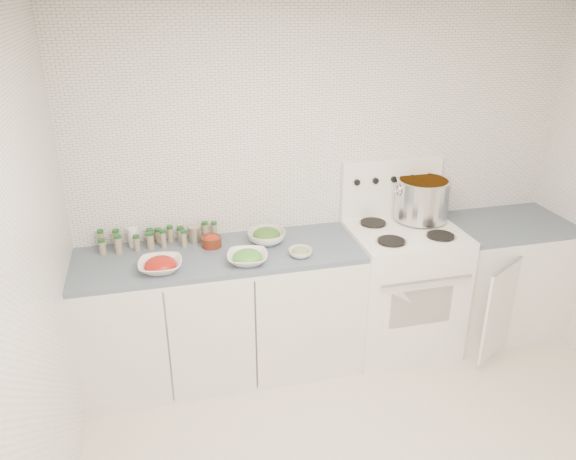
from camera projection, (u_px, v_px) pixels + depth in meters
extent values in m
cube|color=white|center=(327.00, 177.00, 3.96)|extent=(3.50, 0.02, 2.50)
cube|color=white|center=(20.00, 327.00, 2.23)|extent=(0.02, 3.00, 2.50)
cube|color=white|center=(222.00, 315.00, 3.82)|extent=(1.85, 0.62, 0.86)
cube|color=#455467|center=(219.00, 256.00, 3.64)|extent=(1.85, 0.62, 0.03)
cube|color=white|center=(400.00, 289.00, 4.09)|extent=(0.76, 0.65, 0.92)
cube|color=black|center=(421.00, 307.00, 3.79)|extent=(0.45, 0.01, 0.28)
cylinder|color=silver|center=(427.00, 281.00, 3.66)|extent=(0.65, 0.02, 0.02)
cube|color=white|center=(406.00, 231.00, 3.90)|extent=(0.76, 0.65, 0.01)
cube|color=white|center=(391.00, 187.00, 4.07)|extent=(0.76, 0.06, 0.43)
cylinder|color=silver|center=(391.00, 242.00, 3.71)|extent=(0.21, 0.21, 0.01)
cylinder|color=black|center=(391.00, 241.00, 3.71)|extent=(0.18, 0.18, 0.01)
cylinder|color=silver|center=(441.00, 236.00, 3.79)|extent=(0.21, 0.21, 0.01)
cylinder|color=black|center=(441.00, 235.00, 3.79)|extent=(0.18, 0.18, 0.01)
cylinder|color=silver|center=(373.00, 223.00, 4.00)|extent=(0.21, 0.21, 0.01)
cylinder|color=black|center=(373.00, 223.00, 4.00)|extent=(0.18, 0.18, 0.01)
cylinder|color=silver|center=(419.00, 219.00, 4.08)|extent=(0.21, 0.21, 0.01)
cylinder|color=black|center=(419.00, 218.00, 4.08)|extent=(0.18, 0.18, 0.01)
cylinder|color=black|center=(357.00, 182.00, 3.95)|extent=(0.04, 0.02, 0.04)
cylinder|color=black|center=(375.00, 181.00, 3.98)|extent=(0.04, 0.02, 0.04)
cylinder|color=black|center=(394.00, 179.00, 4.01)|extent=(0.04, 0.02, 0.04)
cylinder|color=black|center=(412.00, 178.00, 4.04)|extent=(0.04, 0.02, 0.04)
cylinder|color=black|center=(429.00, 176.00, 4.08)|extent=(0.04, 0.02, 0.04)
cube|color=white|center=(499.00, 278.00, 4.30)|extent=(0.89, 0.62, 0.86)
cube|color=#455467|center=(508.00, 225.00, 4.11)|extent=(0.89, 0.62, 0.03)
cube|color=white|center=(499.00, 311.00, 3.87)|extent=(0.35, 0.22, 0.70)
cylinder|color=silver|center=(422.00, 199.00, 4.00)|extent=(0.38, 0.38, 0.29)
cylinder|color=#C5721B|center=(424.00, 182.00, 3.95)|extent=(0.34, 0.34, 0.03)
torus|color=silver|center=(398.00, 190.00, 3.93)|extent=(0.01, 0.09, 0.09)
torus|color=silver|center=(448.00, 185.00, 4.01)|extent=(0.01, 0.09, 0.09)
imported|color=white|center=(160.00, 266.00, 3.40)|extent=(0.29, 0.29, 0.06)
ellipsoid|color=#A81D0E|center=(160.00, 264.00, 3.40)|extent=(0.19, 0.19, 0.09)
imported|color=white|center=(247.00, 258.00, 3.50)|extent=(0.29, 0.29, 0.06)
ellipsoid|color=#39832A|center=(247.00, 256.00, 3.50)|extent=(0.18, 0.18, 0.08)
imported|color=white|center=(267.00, 237.00, 3.77)|extent=(0.29, 0.29, 0.08)
ellipsoid|color=#255418|center=(267.00, 234.00, 3.76)|extent=(0.18, 0.18, 0.08)
imported|color=white|center=(300.00, 253.00, 3.59)|extent=(0.20, 0.20, 0.05)
ellipsoid|color=#304B1E|center=(300.00, 251.00, 3.58)|extent=(0.11, 0.11, 0.05)
cylinder|color=#551F0E|center=(211.00, 242.00, 3.72)|extent=(0.13, 0.13, 0.07)
ellipsoid|color=red|center=(211.00, 238.00, 3.71)|extent=(0.10, 0.10, 0.05)
cylinder|color=white|center=(133.00, 237.00, 3.70)|extent=(0.08, 0.08, 0.13)
cylinder|color=#A39C8A|center=(195.00, 234.00, 3.77)|extent=(0.09, 0.09, 0.11)
cylinder|color=gray|center=(102.00, 241.00, 3.68)|extent=(0.04, 0.04, 0.11)
cylinder|color=#154B1B|center=(100.00, 231.00, 3.65)|extent=(0.04, 0.04, 0.02)
cylinder|color=gray|center=(117.00, 240.00, 3.69)|extent=(0.04, 0.04, 0.11)
cylinder|color=#154B1B|center=(116.00, 231.00, 3.66)|extent=(0.05, 0.05, 0.02)
cylinder|color=gray|center=(150.00, 237.00, 3.75)|extent=(0.04, 0.04, 0.09)
cylinder|color=#154B1B|center=(150.00, 230.00, 3.73)|extent=(0.05, 0.05, 0.02)
cylinder|color=gray|center=(159.00, 237.00, 3.77)|extent=(0.04, 0.04, 0.09)
cylinder|color=#154B1B|center=(158.00, 230.00, 3.75)|extent=(0.05, 0.05, 0.02)
cylinder|color=gray|center=(170.00, 235.00, 3.77)|extent=(0.04, 0.04, 0.10)
cylinder|color=#154B1B|center=(170.00, 227.00, 3.75)|extent=(0.04, 0.04, 0.02)
cylinder|color=gray|center=(181.00, 235.00, 3.79)|extent=(0.05, 0.05, 0.09)
cylinder|color=#154B1B|center=(180.00, 228.00, 3.77)|extent=(0.05, 0.05, 0.02)
cylinder|color=gray|center=(205.00, 231.00, 3.83)|extent=(0.04, 0.04, 0.10)
cylinder|color=#154B1B|center=(205.00, 223.00, 3.81)|extent=(0.04, 0.04, 0.02)
cylinder|color=gray|center=(214.00, 231.00, 3.85)|extent=(0.04, 0.04, 0.10)
cylinder|color=#154B1B|center=(214.00, 223.00, 3.83)|extent=(0.04, 0.04, 0.02)
cylinder|color=gray|center=(102.00, 248.00, 3.61)|extent=(0.04, 0.04, 0.09)
cylinder|color=#154B1B|center=(101.00, 240.00, 3.59)|extent=(0.05, 0.05, 0.02)
cylinder|color=gray|center=(119.00, 246.00, 3.61)|extent=(0.05, 0.05, 0.11)
cylinder|color=#154B1B|center=(117.00, 236.00, 3.59)|extent=(0.05, 0.05, 0.02)
cylinder|color=gray|center=(137.00, 244.00, 3.66)|extent=(0.04, 0.04, 0.09)
cylinder|color=#154B1B|center=(136.00, 236.00, 3.63)|extent=(0.04, 0.04, 0.02)
cylinder|color=gray|center=(151.00, 242.00, 3.67)|extent=(0.05, 0.05, 0.10)
cylinder|color=#154B1B|center=(150.00, 234.00, 3.65)|extent=(0.05, 0.05, 0.02)
cylinder|color=gray|center=(163.00, 240.00, 3.69)|extent=(0.04, 0.04, 0.11)
cylinder|color=#154B1B|center=(163.00, 231.00, 3.66)|extent=(0.04, 0.04, 0.02)
cylinder|color=gray|center=(184.00, 240.00, 3.70)|extent=(0.04, 0.04, 0.10)
cylinder|color=#154B1B|center=(183.00, 231.00, 3.68)|extent=(0.04, 0.04, 0.02)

